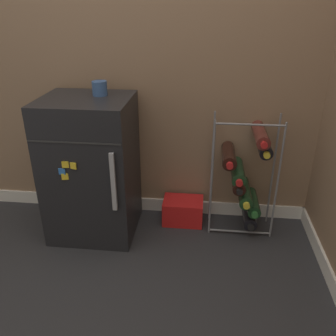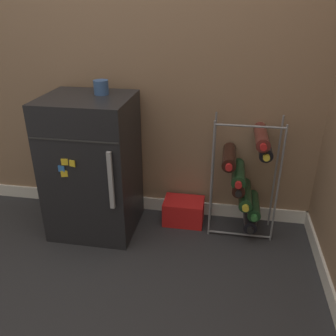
# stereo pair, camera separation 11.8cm
# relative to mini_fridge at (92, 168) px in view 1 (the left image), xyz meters

# --- Properties ---
(ground_plane) EXTENTS (14.00, 14.00, 0.00)m
(ground_plane) POSITION_rel_mini_fridge_xyz_m (0.47, -0.37, -0.43)
(ground_plane) COLOR #28282B
(wall_back) EXTENTS (6.76, 0.07, 2.50)m
(wall_back) POSITION_rel_mini_fridge_xyz_m (0.47, 0.29, 0.81)
(wall_back) COLOR #84664C
(wall_back) RESTS_ON ground_plane
(mini_fridge) EXTENTS (0.50, 0.47, 0.85)m
(mini_fridge) POSITION_rel_mini_fridge_xyz_m (0.00, 0.00, 0.00)
(mini_fridge) COLOR black
(mini_fridge) RESTS_ON ground_plane
(wine_rack) EXTENTS (0.39, 0.33, 0.74)m
(wine_rack) POSITION_rel_mini_fridge_xyz_m (0.92, 0.11, -0.05)
(wine_rack) COLOR slate
(wine_rack) RESTS_ON ground_plane
(soda_box) EXTENTS (0.26, 0.18, 0.16)m
(soda_box) POSITION_rel_mini_fridge_xyz_m (0.54, 0.14, -0.35)
(soda_box) COLOR red
(soda_box) RESTS_ON ground_plane
(fridge_top_cup) EXTENTS (0.08, 0.08, 0.08)m
(fridge_top_cup) POSITION_rel_mini_fridge_xyz_m (0.07, 0.07, 0.47)
(fridge_top_cup) COLOR #335184
(fridge_top_cup) RESTS_ON mini_fridge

